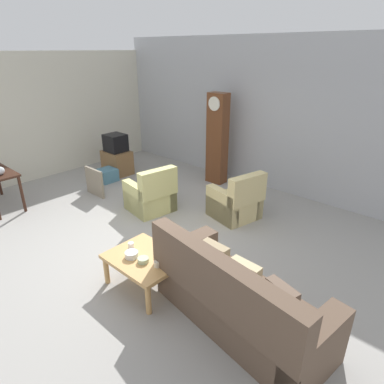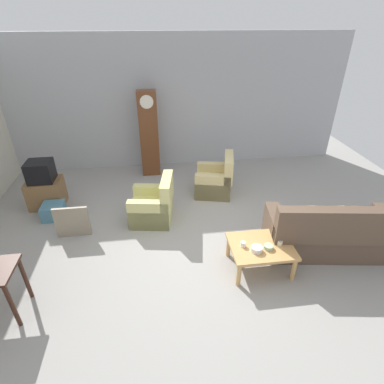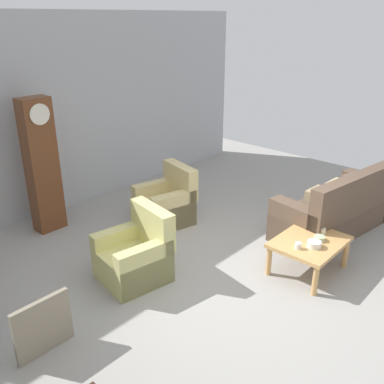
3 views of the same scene
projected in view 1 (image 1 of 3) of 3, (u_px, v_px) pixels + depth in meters
The scene contains 18 objects.
ground_plane at pixel (140, 244), 5.37m from camera, with size 10.40×10.40×0.00m, color #999691.
garage_door_wall at pixel (264, 115), 7.18m from camera, with size 8.40×0.16×3.20m, color #ADAFB5.
pegboard_wall_left at pixel (32, 118), 7.65m from camera, with size 0.12×6.40×2.88m, color beige.
couch_floral at pixel (236, 300), 3.67m from camera, with size 2.21×1.17×1.04m.
armchair_olive_near at pixel (151, 196), 6.38m from camera, with size 0.90×0.88×0.92m.
armchair_olive_far at pixel (236, 203), 6.11m from camera, with size 0.94×0.92×0.92m.
coffee_table_wood at pixel (145, 261), 4.31m from camera, with size 0.96×0.76×0.45m.
grandfather_clock at pixel (217, 139), 7.50m from camera, with size 0.44×0.30×2.05m.
tv_stand_cabinet at pixel (117, 162), 8.30m from camera, with size 0.68×0.52×0.59m, color brown.
tv_crt at pixel (115, 143), 8.10m from camera, with size 0.48×0.44×0.42m, color black.
framed_picture_leaning at pixel (95, 182), 7.06m from camera, with size 0.60×0.05×0.60m, color gray.
storage_box_blue at pixel (107, 175), 7.88m from camera, with size 0.40×0.42×0.30m, color teal.
glass_dome_cloche at pixel (0, 171), 6.12m from camera, with size 0.15×0.15×0.15m, color silver.
cup_white_porcelain at pixel (131, 245), 4.45m from camera, with size 0.08×0.08×0.08m, color white.
cup_blue_rimmed at pixel (171, 260), 4.14m from camera, with size 0.07×0.07×0.08m, color silver.
cup_cream_tall at pixel (157, 264), 4.07m from camera, with size 0.08×0.08×0.08m, color beige.
bowl_white_stacked at pixel (132, 254), 4.26m from camera, with size 0.17×0.17×0.08m, color white.
bowl_shallow_green at pixel (143, 260), 4.16m from camera, with size 0.14×0.14×0.06m, color #B2C69E.
Camera 1 is at (3.70, -2.83, 2.92)m, focal length 30.93 mm.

